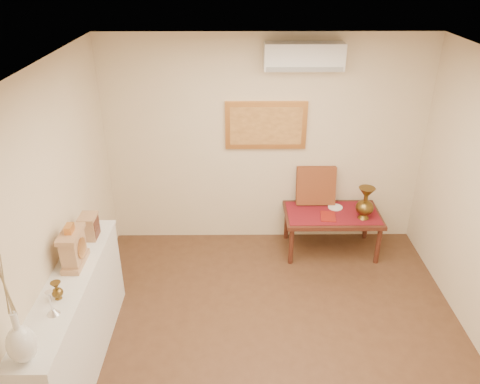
{
  "coord_description": "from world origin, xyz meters",
  "views": [
    {
      "loc": [
        -0.37,
        -3.24,
        3.5
      ],
      "look_at": [
        -0.33,
        1.15,
        1.24
      ],
      "focal_mm": 35.0,
      "sensor_mm": 36.0,
      "label": 1
    }
  ],
  "objects_px": {
    "display_ledge": "(77,323)",
    "low_table": "(332,218)",
    "white_vase": "(9,300)",
    "mantel_clock": "(73,248)",
    "brass_urn_tall": "(366,200)",
    "wooden_chest": "(89,226)"
  },
  "relations": [
    {
      "from": "brass_urn_tall",
      "to": "wooden_chest",
      "type": "distance_m",
      "value": 3.21
    },
    {
      "from": "white_vase",
      "to": "brass_urn_tall",
      "type": "relative_size",
      "value": 2.1
    },
    {
      "from": "white_vase",
      "to": "wooden_chest",
      "type": "height_order",
      "value": "white_vase"
    },
    {
      "from": "white_vase",
      "to": "display_ledge",
      "type": "xyz_separation_m",
      "value": [
        0.01,
        0.88,
        -1.02
      ]
    },
    {
      "from": "display_ledge",
      "to": "white_vase",
      "type": "bearing_deg",
      "value": -90.41
    },
    {
      "from": "white_vase",
      "to": "mantel_clock",
      "type": "distance_m",
      "value": 1.17
    },
    {
      "from": "brass_urn_tall",
      "to": "mantel_clock",
      "type": "height_order",
      "value": "mantel_clock"
    },
    {
      "from": "brass_urn_tall",
      "to": "wooden_chest",
      "type": "relative_size",
      "value": 2.06
    },
    {
      "from": "brass_urn_tall",
      "to": "low_table",
      "type": "distance_m",
      "value": 0.5
    },
    {
      "from": "brass_urn_tall",
      "to": "mantel_clock",
      "type": "xyz_separation_m",
      "value": [
        -3.03,
        -1.52,
        0.35
      ]
    },
    {
      "from": "white_vase",
      "to": "wooden_chest",
      "type": "relative_size",
      "value": 4.32
    },
    {
      "from": "mantel_clock",
      "to": "low_table",
      "type": "relative_size",
      "value": 0.34
    },
    {
      "from": "display_ledge",
      "to": "low_table",
      "type": "bearing_deg",
      "value": 35.1
    },
    {
      "from": "display_ledge",
      "to": "wooden_chest",
      "type": "relative_size",
      "value": 8.28
    },
    {
      "from": "white_vase",
      "to": "mantel_clock",
      "type": "bearing_deg",
      "value": 89.44
    },
    {
      "from": "display_ledge",
      "to": "low_table",
      "type": "height_order",
      "value": "display_ledge"
    },
    {
      "from": "white_vase",
      "to": "wooden_chest",
      "type": "xyz_separation_m",
      "value": [
        0.02,
        1.56,
        -0.4
      ]
    },
    {
      "from": "wooden_chest",
      "to": "low_table",
      "type": "bearing_deg",
      "value": 24.2
    },
    {
      "from": "display_ledge",
      "to": "mantel_clock",
      "type": "height_order",
      "value": "mantel_clock"
    },
    {
      "from": "wooden_chest",
      "to": "display_ledge",
      "type": "bearing_deg",
      "value": -91.26
    },
    {
      "from": "brass_urn_tall",
      "to": "display_ledge",
      "type": "relative_size",
      "value": 0.25
    },
    {
      "from": "low_table",
      "to": "mantel_clock",
      "type": "bearing_deg",
      "value": -148.42
    }
  ]
}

